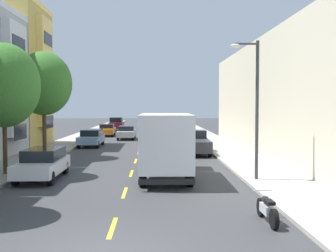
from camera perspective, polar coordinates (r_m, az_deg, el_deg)
name	(u,v)px	position (r m, az deg, el deg)	size (l,w,h in m)	color
ground_plane	(142,143)	(40.51, -3.59, -2.36)	(160.00, 160.00, 0.00)	#38383A
sidewalk_left	(63,145)	(39.39, -14.07, -2.48)	(3.20, 120.00, 0.14)	#A39E93
sidewalk_right	(218,144)	(38.94, 6.83, -2.48)	(3.20, 120.00, 0.14)	#A39E93
lane_centerline_dashes	(140,149)	(35.04, -3.87, -3.16)	(0.14, 47.20, 0.01)	yellow
apartment_block_opposite	(324,97)	(32.79, 20.53, 3.69)	(10.00, 36.00, 8.49)	beige
street_tree_second	(4,85)	(22.89, -21.46, 5.17)	(3.61, 3.61, 6.67)	#47331E
street_tree_third	(44,84)	(30.22, -16.58, 5.56)	(3.86, 3.86, 7.23)	#47331E
street_lamp	(254,99)	(20.19, 11.62, 3.63)	(1.35, 0.28, 6.54)	#38383D
delivery_box_truck	(165,141)	(21.05, -0.35, -2.06)	(2.47, 7.58, 3.22)	white
parked_sedan_orange	(107,130)	(50.52, -8.32, -0.51)	(1.89, 4.53, 1.43)	orange
parked_wagon_white	(43,163)	(21.66, -16.68, -4.83)	(1.85, 4.71, 1.50)	silver
parked_pickup_red	(183,132)	(44.16, 2.01, -0.85)	(2.09, 5.33, 1.73)	#AD1E1E
parked_wagon_navy	(178,127)	(54.35, 1.35, -0.19)	(1.85, 4.71, 1.50)	navy
parked_pickup_charcoal	(195,143)	(31.46, 3.72, -2.33)	(2.12, 5.34, 1.73)	#333338
parked_wagon_sky	(91,137)	(37.95, -10.40, -1.53)	(1.87, 4.72, 1.50)	#7A9EC6
parked_suv_burgundy	(116,124)	(61.46, -7.05, 0.30)	(2.00, 4.82, 1.93)	maroon
moving_silver_sedan	(127,132)	(45.38, -5.67, -0.86)	(1.80, 4.50, 1.43)	#B2B5BA
parked_motorcycle	(267,209)	(13.60, 13.35, -10.99)	(0.62, 2.05, 0.90)	black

